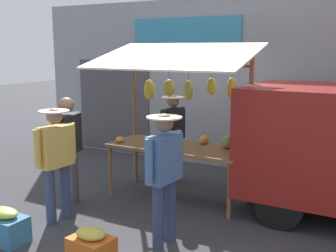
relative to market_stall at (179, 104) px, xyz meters
The scene contains 9 objects.
ground_plane 1.54m from the market_stall, 82.92° to the left, with size 40.00×40.00×0.00m, color #38383D.
street_backdrop 2.16m from the market_stall, 88.14° to the right, with size 9.00×0.30×3.40m.
market_stall is the anchor object (origin of this frame).
vendor_with_sunhat 1.04m from the market_stall, 56.08° to the right, with size 0.41×0.68×1.60m.
shopper_with_ponytail 1.81m from the market_stall, 41.02° to the left, with size 0.33×0.70×1.70m.
shopper_in_striped_shirt 2.05m from the market_stall, 57.16° to the left, with size 0.42×0.69×1.62m.
shopper_with_shopping_bag 1.76m from the market_stall, 111.11° to the left, with size 0.43×0.70×1.65m.
produce_crate_near 3.06m from the market_stall, 63.79° to the left, with size 0.60×0.36×0.44m.
produce_crate_side 2.77m from the market_stall, 93.38° to the left, with size 0.52×0.41×0.45m.
Camera 1 is at (-2.97, 5.77, 2.42)m, focal length 44.62 mm.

